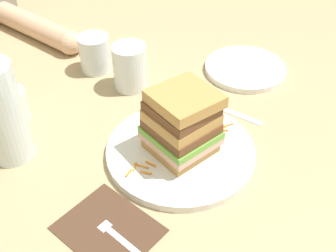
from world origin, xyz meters
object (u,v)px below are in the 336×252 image
Objects in this scene: napkin_dark at (108,229)px; knife at (222,108)px; sandwich at (182,123)px; main_plate at (181,151)px; side_plate at (245,68)px; juice_glass at (130,69)px; fork at (118,236)px; empty_tumbler_1 at (95,54)px; empty_tumbler_0 at (12,106)px.

napkin_dark is 0.38m from knife.
knife is at bearing 4.37° from sandwich.
side_plate is at bearing 8.11° from main_plate.
sandwich is 0.68× the size of knife.
main_plate reaches higher than napkin_dark.
side_plate is (0.21, -0.18, -0.04)m from juice_glass.
napkin_dark is 0.91× the size of fork.
empty_tumbler_1 is (0.11, 0.34, 0.04)m from main_plate.
sandwich is (0.00, -0.00, 0.07)m from main_plate.
fork is 0.41m from juice_glass.
empty_tumbler_0 is at bearing 179.92° from empty_tumbler_1.
knife is 2.86× the size of empty_tumbler_0.
empty_tumbler_0 is 0.54m from side_plate.
fork is 0.54m from side_plate.
sandwich is at bearing 8.64° from fork.
main_plate is 0.21m from napkin_dark.
fork is at bearing -131.29° from empty_tumbler_1.
knife is at bearing 6.77° from fork.
juice_glass reaches higher than knife.
sandwich is 0.82× the size of fork.
juice_glass is 0.26m from empty_tumbler_0.
main_plate reaches higher than knife.
empty_tumbler_0 is at bearing 76.52° from napkin_dark.
empty_tumbler_1 is (0.00, 0.11, -0.00)m from juice_glass.
fork is at bearing -94.08° from napkin_dark.
knife is at bearing -75.22° from juice_glass.
empty_tumbler_0 is 0.36× the size of side_plate.
empty_tumbler_1 is at bearing 89.12° from juice_glass.
empty_tumbler_0 is (0.08, 0.37, 0.03)m from fork.
napkin_dark is (-0.21, -0.01, -0.01)m from main_plate.
sandwich is 0.18m from knife.
main_plate is 3.24× the size of empty_tumbler_1.
juice_glass is at bearing 63.58° from main_plate.
side_plate is (0.33, 0.05, -0.00)m from main_plate.
juice_glass is (0.32, 0.26, 0.04)m from fork.
main_plate is 1.40× the size of knife.
empty_tumbler_0 reaches higher than fork.
empty_tumbler_0 is at bearing 110.69° from sandwich.
main_plate is at bearing 2.84° from napkin_dark.
fork is at bearing -102.93° from empty_tumbler_0.
main_plate reaches higher than side_plate.
side_plate is at bearing 6.06° from napkin_dark.
napkin_dark is at bearing -173.94° from side_plate.
napkin_dark and knife have the same top height.
juice_glass reaches higher than main_plate.
sandwich is 0.34m from side_plate.
knife is at bearing -167.87° from side_plate.
main_plate is 0.17m from knife.
knife is (0.38, 0.04, -0.00)m from fork.
knife is 0.16m from side_plate.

